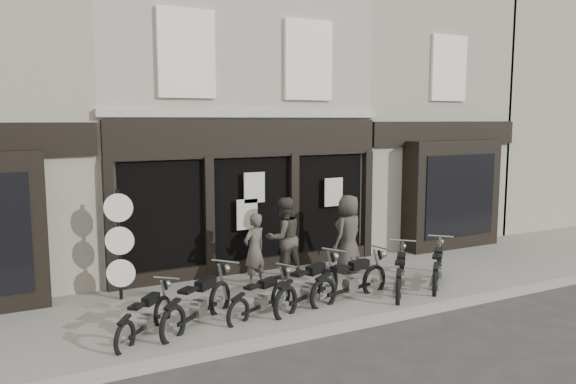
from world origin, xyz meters
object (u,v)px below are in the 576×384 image
motorcycle_5 (400,277)px  man_right (348,234)px  man_centre (284,238)px  man_left (254,250)px  motorcycle_0 (146,321)px  motorcycle_3 (309,290)px  motorcycle_6 (438,270)px  advert_sign_post (120,250)px  motorcycle_1 (199,307)px  motorcycle_4 (351,284)px  motorcycle_2 (261,301)px

motorcycle_5 → man_right: bearing=47.0°
man_centre → man_right: size_ratio=1.00×
motorcycle_5 → man_left: (-2.74, 1.83, 0.53)m
motorcycle_0 → motorcycle_3: (3.36, 0.03, 0.07)m
motorcycle_3 → motorcycle_6: 3.41m
man_right → advert_sign_post: (-5.47, 0.41, 0.11)m
motorcycle_3 → motorcycle_5: size_ratio=1.16×
motorcycle_3 → advert_sign_post: size_ratio=0.87×
motorcycle_1 → advert_sign_post: 2.47m
motorcycle_1 → motorcycle_6: motorcycle_1 is taller
man_left → motorcycle_4: bearing=108.2°
motorcycle_1 → man_right: size_ratio=1.01×
man_right → advert_sign_post: 5.49m
man_centre → advert_sign_post: bearing=-6.8°
motorcycle_4 → motorcycle_6: size_ratio=1.27×
motorcycle_0 → motorcycle_2: (2.27, 0.02, -0.00)m
motorcycle_1 → advert_sign_post: advert_sign_post is taller
motorcycle_5 → man_centre: bearing=82.1°
motorcycle_3 → motorcycle_5: (2.30, -0.09, -0.01)m
motorcycle_2 → man_centre: 2.68m
motorcycle_0 → motorcycle_1: 1.01m
man_right → motorcycle_2: bearing=3.9°
motorcycle_5 → motorcycle_1: bearing=130.1°
motorcycle_0 → motorcycle_2: bearing=-47.2°
motorcycle_4 → motorcycle_6: bearing=-13.0°
motorcycle_1 → man_right: man_right is taller
motorcycle_6 → man_centre: man_centre is taller
motorcycle_2 → man_left: 1.96m
motorcycle_2 → advert_sign_post: bearing=109.9°
motorcycle_6 → motorcycle_1: bearing=134.8°
motorcycle_2 → man_left: bearing=43.4°
motorcycle_6 → motorcycle_5: bearing=137.0°
man_right → man_centre: bearing=-35.3°
motorcycle_4 → man_right: size_ratio=1.16×
motorcycle_1 → motorcycle_4: 3.36m
motorcycle_5 → motorcycle_6: (1.11, 0.02, -0.00)m
motorcycle_0 → motorcycle_6: bearing=-47.9°
man_left → man_right: size_ratio=0.87×
motorcycle_0 → man_centre: bearing=-19.1°
man_right → advert_sign_post: bearing=-29.1°
man_centre → motorcycle_5: bearing=125.3°
motorcycle_5 → advert_sign_post: advert_sign_post is taller
motorcycle_4 → advert_sign_post: size_ratio=0.91×
motorcycle_0 → man_left: size_ratio=0.94×
motorcycle_2 → motorcycle_6: bearing=-26.9°
motorcycle_1 → motorcycle_3: bearing=-39.0°
man_centre → man_right: (1.65, -0.31, -0.00)m
motorcycle_6 → man_left: 4.28m
motorcycle_4 → motorcycle_2: bearing=166.9°
motorcycle_0 → advert_sign_post: (0.02, 2.19, 0.83)m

